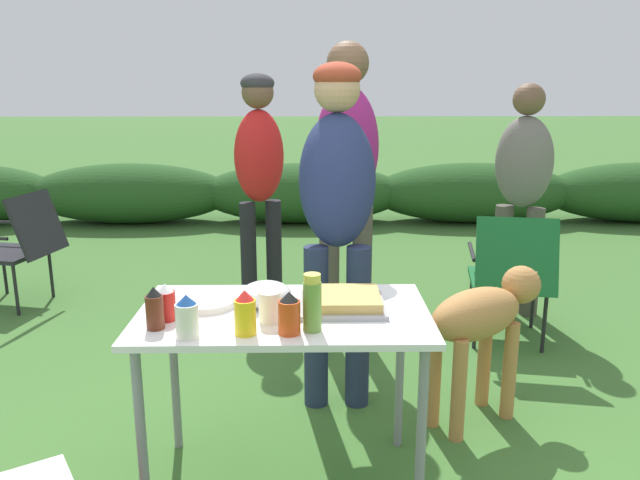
{
  "coord_description": "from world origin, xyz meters",
  "views": [
    {
      "loc": [
        0.11,
        -2.22,
        1.57
      ],
      "look_at": [
        0.15,
        0.51,
        0.89
      ],
      "focal_mm": 35.0,
      "sensor_mm": 36.0,
      "label": 1
    }
  ],
  "objects": [
    {
      "name": "relish_jar",
      "position": [
        0.11,
        -0.19,
        0.84
      ],
      "size": [
        0.07,
        0.07,
        0.21
      ],
      "color": "olive",
      "rests_on": "folding_table"
    },
    {
      "name": "dog",
      "position": [
        0.91,
        0.5,
        0.5
      ],
      "size": [
        0.74,
        0.55,
        0.72
      ],
      "rotation": [
        0.0,
        0.0,
        -0.97
      ],
      "color": "#B27A42",
      "rests_on": "ground"
    },
    {
      "name": "shrub_hedge",
      "position": [
        0.0,
        4.96,
        0.35
      ],
      "size": [
        14.4,
        0.9,
        0.69
      ],
      "color": "#234C1E",
      "rests_on": "ground"
    },
    {
      "name": "camp_chair_near_hedge",
      "position": [
        1.32,
        1.37,
        0.47
      ],
      "size": [
        0.56,
        0.66,
        0.83
      ],
      "rotation": [
        0.0,
        0.0,
        -0.18
      ],
      "color": "#19602D",
      "rests_on": "ground"
    },
    {
      "name": "standing_person_in_navy_coat",
      "position": [
        -0.25,
        2.05,
        1.03
      ],
      "size": [
        0.42,
        0.38,
        1.65
      ],
      "rotation": [
        0.0,
        0.0,
        0.44
      ],
      "color": "black",
      "rests_on": "ground"
    },
    {
      "name": "mayo_bottle",
      "position": [
        -0.31,
        -0.25,
        0.81
      ],
      "size": [
        0.08,
        0.08,
        0.15
      ],
      "color": "silver",
      "rests_on": "folding_table"
    },
    {
      "name": "standing_person_with_beanie",
      "position": [
        1.54,
        1.94,
        0.94
      ],
      "size": [
        0.47,
        0.43,
        1.58
      ],
      "rotation": [
        0.0,
        0.0,
        -0.53
      ],
      "color": "#4C473D",
      "rests_on": "ground"
    },
    {
      "name": "standing_person_in_olive_jacket",
      "position": [
        0.31,
        1.4,
        1.1
      ],
      "size": [
        0.44,
        0.36,
        1.81
      ],
      "rotation": [
        0.0,
        0.0,
        0.26
      ],
      "color": "#4C473D",
      "rests_on": "ground"
    },
    {
      "name": "mustard_bottle",
      "position": [
        -0.12,
        -0.22,
        0.81
      ],
      "size": [
        0.08,
        0.08,
        0.16
      ],
      "color": "yellow",
      "rests_on": "folding_table"
    },
    {
      "name": "camp_chair_green_behind_table",
      "position": [
        -1.99,
        2.14,
        0.47
      ],
      "size": [
        0.68,
        0.58,
        0.83
      ],
      "rotation": [
        0.0,
        0.0,
        1.36
      ],
      "color": "#232328",
      "rests_on": "ground"
    },
    {
      "name": "food_tray",
      "position": [
        0.22,
        0.03,
        0.77
      ],
      "size": [
        0.33,
        0.3,
        0.06
      ],
      "color": "#9E9EA3",
      "rests_on": "folding_table"
    },
    {
      "name": "paper_cup_stack",
      "position": [
        -0.04,
        -0.11,
        0.8
      ],
      "size": [
        0.08,
        0.08,
        0.11
      ],
      "primitive_type": "cylinder",
      "color": "white",
      "rests_on": "folding_table"
    },
    {
      "name": "mixing_bowl",
      "position": [
        -0.07,
        0.06,
        0.79
      ],
      "size": [
        0.2,
        0.2,
        0.1
      ],
      "primitive_type": "ellipsoid",
      "color": "silver",
      "rests_on": "folding_table"
    },
    {
      "name": "folding_table",
      "position": [
        0.0,
        0.0,
        0.66
      ],
      "size": [
        1.1,
        0.64,
        0.74
      ],
      "color": "white",
      "rests_on": "ground"
    },
    {
      "name": "ketchup_bottle",
      "position": [
        -0.42,
        -0.08,
        0.81
      ],
      "size": [
        0.07,
        0.07,
        0.14
      ],
      "color": "red",
      "rests_on": "folding_table"
    },
    {
      "name": "plate_stack",
      "position": [
        -0.3,
        0.07,
        0.75
      ],
      "size": [
        0.24,
        0.24,
        0.03
      ],
      "primitive_type": "cylinder",
      "color": "white",
      "rests_on": "folding_table"
    },
    {
      "name": "hot_sauce_bottle",
      "position": [
        0.03,
        -0.22,
        0.81
      ],
      "size": [
        0.08,
        0.08,
        0.15
      ],
      "color": "#CC4214",
      "rests_on": "folding_table"
    },
    {
      "name": "bbq_sauce_bottle",
      "position": [
        -0.44,
        -0.17,
        0.81
      ],
      "size": [
        0.06,
        0.06,
        0.15
      ],
      "color": "#562314",
      "rests_on": "folding_table"
    },
    {
      "name": "standing_person_in_red_jacket",
      "position": [
        0.23,
        0.77,
        1.05
      ],
      "size": [
        0.38,
        0.5,
        1.68
      ],
      "rotation": [
        0.0,
        0.0,
        -0.01
      ],
      "color": "#232D4C",
      "rests_on": "ground"
    }
  ]
}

